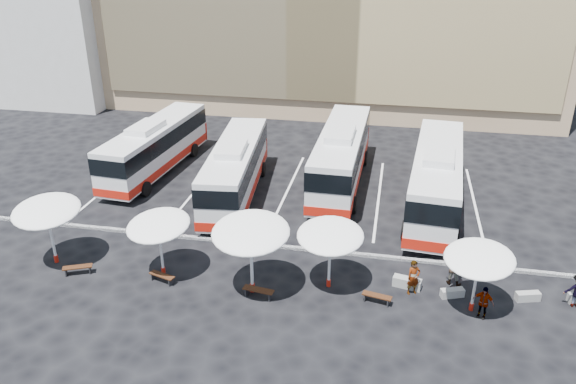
% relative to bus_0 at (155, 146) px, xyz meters
% --- Properties ---
extents(ground, '(120.00, 120.00, 0.00)m').
position_rel_bus_0_xyz_m(ground, '(9.80, -9.35, -1.95)').
color(ground, black).
rests_on(ground, ground).
extents(apartment_block, '(14.00, 14.00, 18.00)m').
position_rel_bus_0_xyz_m(apartment_block, '(-18.20, 18.65, 7.05)').
color(apartment_block, silver).
rests_on(apartment_block, ground).
extents(curb_divider, '(34.00, 0.25, 0.15)m').
position_rel_bus_0_xyz_m(curb_divider, '(9.80, -8.85, -1.87)').
color(curb_divider, black).
rests_on(curb_divider, ground).
extents(bay_lines, '(24.15, 12.00, 0.01)m').
position_rel_bus_0_xyz_m(bay_lines, '(9.80, -1.35, -1.94)').
color(bay_lines, white).
rests_on(bay_lines, ground).
extents(bus_0, '(3.53, 12.17, 3.81)m').
position_rel_bus_0_xyz_m(bus_0, '(0.00, 0.00, 0.00)').
color(bus_0, silver).
rests_on(bus_0, ground).
extents(bus_1, '(3.77, 12.20, 3.81)m').
position_rel_bus_0_xyz_m(bus_1, '(6.69, -2.90, -0.00)').
color(bus_1, silver).
rests_on(bus_1, ground).
extents(bus_2, '(3.14, 12.92, 4.09)m').
position_rel_bus_0_xyz_m(bus_2, '(13.08, 0.44, 0.14)').
color(bus_2, silver).
rests_on(bus_2, ground).
extents(bus_3, '(3.82, 13.24, 4.15)m').
position_rel_bus_0_xyz_m(bus_3, '(19.17, -2.30, 0.17)').
color(bus_3, silver).
rests_on(bus_3, ground).
extents(sunshade_0, '(4.05, 4.08, 3.49)m').
position_rel_bus_0_xyz_m(sunshade_0, '(-0.25, -12.54, 1.02)').
color(sunshade_0, silver).
rests_on(sunshade_0, ground).
extents(sunshade_1, '(3.87, 3.90, 3.23)m').
position_rel_bus_0_xyz_m(sunshade_1, '(5.65, -12.50, 0.80)').
color(sunshade_1, silver).
rests_on(sunshade_1, ground).
extents(sunshade_2, '(3.74, 3.79, 3.77)m').
position_rel_bus_0_xyz_m(sunshade_2, '(10.41, -13.09, 1.25)').
color(sunshade_2, silver).
rests_on(sunshade_2, ground).
extents(sunshade_3, '(3.20, 3.24, 3.29)m').
position_rel_bus_0_xyz_m(sunshade_3, '(13.92, -11.96, 0.85)').
color(sunshade_3, silver).
rests_on(sunshade_3, ground).
extents(sunshade_4, '(4.05, 4.07, 3.18)m').
position_rel_bus_0_xyz_m(sunshade_4, '(20.51, -12.57, 0.76)').
color(sunshade_4, silver).
rests_on(sunshade_4, ground).
extents(wood_bench_0, '(1.46, 0.92, 0.44)m').
position_rel_bus_0_xyz_m(wood_bench_0, '(1.46, -13.35, -1.61)').
color(wood_bench_0, black).
rests_on(wood_bench_0, ground).
extents(wood_bench_1, '(1.40, 0.75, 0.42)m').
position_rel_bus_0_xyz_m(wood_bench_1, '(5.88, -13.20, -1.63)').
color(wood_bench_1, black).
rests_on(wood_bench_1, ground).
extents(wood_bench_2, '(1.52, 0.61, 0.45)m').
position_rel_bus_0_xyz_m(wood_bench_2, '(10.81, -13.52, -1.60)').
color(wood_bench_2, black).
rests_on(wood_bench_2, ground).
extents(wood_bench_3, '(1.41, 0.64, 0.42)m').
position_rel_bus_0_xyz_m(wood_bench_3, '(16.27, -12.86, -1.63)').
color(wood_bench_3, black).
rests_on(wood_bench_3, ground).
extents(conc_bench_0, '(1.41, 0.73, 0.50)m').
position_rel_bus_0_xyz_m(conc_bench_0, '(17.63, -11.30, -1.69)').
color(conc_bench_0, gray).
rests_on(conc_bench_0, ground).
extents(conc_bench_1, '(1.16, 0.72, 0.41)m').
position_rel_bus_0_xyz_m(conc_bench_1, '(19.73, -11.69, -1.74)').
color(conc_bench_1, gray).
rests_on(conc_bench_1, ground).
extents(conc_bench_2, '(1.18, 0.67, 0.42)m').
position_rel_bus_0_xyz_m(conc_bench_2, '(23.15, -11.29, -1.74)').
color(conc_bench_2, gray).
rests_on(conc_bench_2, ground).
extents(passenger_0, '(0.77, 0.68, 1.77)m').
position_rel_bus_0_xyz_m(passenger_0, '(17.88, -11.75, -1.06)').
color(passenger_0, black).
rests_on(passenger_0, ground).
extents(passenger_1, '(1.10, 0.96, 1.91)m').
position_rel_bus_0_xyz_m(passenger_1, '(19.80, -10.56, -0.99)').
color(passenger_1, black).
rests_on(passenger_1, ground).
extents(passenger_2, '(1.01, 0.69, 1.59)m').
position_rel_bus_0_xyz_m(passenger_2, '(20.89, -13.04, -1.15)').
color(passenger_2, black).
rests_on(passenger_2, ground).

